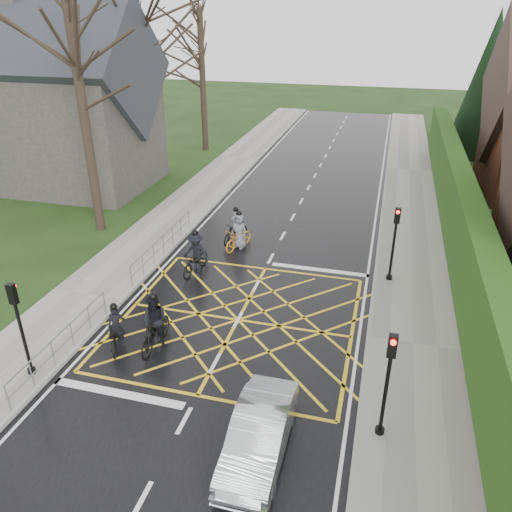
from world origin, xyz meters
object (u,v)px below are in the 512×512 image
at_px(cyclist_mid, 196,257).
at_px(car, 259,435).
at_px(cyclist_front, 236,230).
at_px(cyclist_back, 155,327).
at_px(cyclist_rear, 116,333).
at_px(cyclist_lead, 239,235).

distance_m(cyclist_mid, car, 9.86).
bearing_deg(cyclist_front, cyclist_back, -69.55).
bearing_deg(cyclist_back, cyclist_rear, -162.92).
relative_size(cyclist_mid, car, 0.54).
height_order(cyclist_front, cyclist_lead, cyclist_lead).
bearing_deg(cyclist_lead, cyclist_mid, -92.32).
xyz_separation_m(cyclist_front, car, (4.20, -11.73, -0.03)).
relative_size(cyclist_back, cyclist_lead, 1.03).
relative_size(cyclist_back, car, 0.54).
height_order(cyclist_back, car, cyclist_back).
bearing_deg(cyclist_front, cyclist_rear, -77.57).
relative_size(cyclist_front, cyclist_lead, 0.93).
bearing_deg(cyclist_mid, cyclist_lead, 77.17).
bearing_deg(car, cyclist_front, 109.27).
distance_m(cyclist_back, car, 5.50).
bearing_deg(cyclist_mid, cyclist_back, -74.52).
bearing_deg(cyclist_front, cyclist_mid, -81.80).
bearing_deg(cyclist_back, cyclist_lead, 87.61).
bearing_deg(cyclist_rear, cyclist_back, -7.13).
height_order(cyclist_mid, car, cyclist_mid).
height_order(cyclist_mid, cyclist_lead, cyclist_mid).
xyz_separation_m(cyclist_rear, car, (5.58, -3.01, 0.09)).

